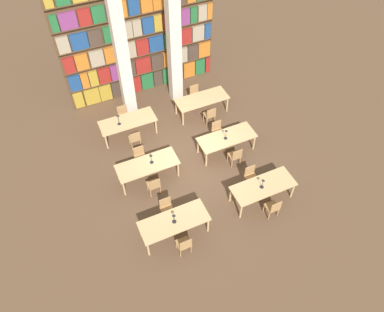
# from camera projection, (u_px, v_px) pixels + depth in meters

# --- Properties ---
(ground_plane) EXTENTS (40.00, 40.00, 0.00)m
(ground_plane) POSITION_uv_depth(u_px,v_px,m) (189.00, 163.00, 14.39)
(ground_plane) COLOR brown
(bookshelf_bank) EXTENTS (6.66, 0.35, 5.50)m
(bookshelf_bank) POSITION_uv_depth(u_px,v_px,m) (140.00, 38.00, 15.37)
(bookshelf_bank) COLOR brown
(bookshelf_bank) RESTS_ON ground_plane
(pillar_left) EXTENTS (0.48, 0.48, 6.00)m
(pillar_left) POSITION_uv_depth(u_px,v_px,m) (121.00, 50.00, 14.12)
(pillar_left) COLOR silver
(pillar_left) RESTS_ON ground_plane
(pillar_center) EXTENTS (0.48, 0.48, 6.00)m
(pillar_center) POSITION_uv_depth(u_px,v_px,m) (174.00, 37.00, 14.71)
(pillar_center) COLOR silver
(pillar_center) RESTS_ON ground_plane
(reading_table_0) EXTENTS (2.23, 0.90, 0.78)m
(reading_table_0) POSITION_uv_depth(u_px,v_px,m) (174.00, 222.00, 11.89)
(reading_table_0) COLOR tan
(reading_table_0) RESTS_ON ground_plane
(chair_0) EXTENTS (0.42, 0.40, 0.86)m
(chair_0) POSITION_uv_depth(u_px,v_px,m) (184.00, 244.00, 11.64)
(chair_0) COLOR tan
(chair_0) RESTS_ON ground_plane
(chair_1) EXTENTS (0.42, 0.40, 0.86)m
(chair_1) POSITION_uv_depth(u_px,v_px,m) (167.00, 208.00, 12.51)
(chair_1) COLOR tan
(chair_1) RESTS_ON ground_plane
(desk_lamp_0) EXTENTS (0.14, 0.14, 0.41)m
(desk_lamp_0) POSITION_uv_depth(u_px,v_px,m) (174.00, 217.00, 11.60)
(desk_lamp_0) COLOR #232328
(desk_lamp_0) RESTS_ON reading_table_0
(reading_table_1) EXTENTS (2.23, 0.90, 0.78)m
(reading_table_1) POSITION_uv_depth(u_px,v_px,m) (263.00, 187.00, 12.80)
(reading_table_1) COLOR tan
(reading_table_1) RESTS_ON ground_plane
(chair_2) EXTENTS (0.42, 0.40, 0.86)m
(chair_2) POSITION_uv_depth(u_px,v_px,m) (273.00, 207.00, 12.53)
(chair_2) COLOR tan
(chair_2) RESTS_ON ground_plane
(chair_3) EXTENTS (0.42, 0.40, 0.86)m
(chair_3) POSITION_uv_depth(u_px,v_px,m) (251.00, 176.00, 13.41)
(chair_3) COLOR tan
(chair_3) RESTS_ON ground_plane
(desk_lamp_1) EXTENTS (0.14, 0.14, 0.43)m
(desk_lamp_1) POSITION_uv_depth(u_px,v_px,m) (263.00, 182.00, 12.47)
(desk_lamp_1) COLOR #232328
(desk_lamp_1) RESTS_ON reading_table_1
(reading_table_2) EXTENTS (2.23, 0.90, 0.78)m
(reading_table_2) POSITION_uv_depth(u_px,v_px,m) (147.00, 166.00, 13.41)
(reading_table_2) COLOR tan
(reading_table_2) RESTS_ON ground_plane
(chair_4) EXTENTS (0.42, 0.40, 0.86)m
(chair_4) POSITION_uv_depth(u_px,v_px,m) (154.00, 185.00, 13.14)
(chair_4) COLOR tan
(chair_4) RESTS_ON ground_plane
(chair_5) EXTENTS (0.42, 0.40, 0.86)m
(chair_5) POSITION_uv_depth(u_px,v_px,m) (140.00, 156.00, 14.02)
(chair_5) COLOR tan
(chair_5) RESTS_ON ground_plane
(desk_lamp_2) EXTENTS (0.14, 0.14, 0.42)m
(desk_lamp_2) POSITION_uv_depth(u_px,v_px,m) (151.00, 157.00, 13.20)
(desk_lamp_2) COLOR #232328
(desk_lamp_2) RESTS_ON reading_table_2
(reading_table_3) EXTENTS (2.23, 0.90, 0.78)m
(reading_table_3) POSITION_uv_depth(u_px,v_px,m) (227.00, 138.00, 14.29)
(reading_table_3) COLOR tan
(reading_table_3) RESTS_ON ground_plane
(chair_6) EXTENTS (0.42, 0.40, 0.86)m
(chair_6) POSITION_uv_depth(u_px,v_px,m) (235.00, 156.00, 14.03)
(chair_6) COLOR tan
(chair_6) RESTS_ON ground_plane
(chair_7) EXTENTS (0.42, 0.40, 0.86)m
(chair_7) POSITION_uv_depth(u_px,v_px,m) (218.00, 130.00, 14.91)
(chair_7) COLOR tan
(chair_7) RESTS_ON ground_plane
(desk_lamp_3) EXTENTS (0.14, 0.14, 0.46)m
(desk_lamp_3) POSITION_uv_depth(u_px,v_px,m) (226.00, 133.00, 13.95)
(desk_lamp_3) COLOR #232328
(desk_lamp_3) RESTS_ON reading_table_3
(reading_table_4) EXTENTS (2.23, 0.90, 0.78)m
(reading_table_4) POSITION_uv_depth(u_px,v_px,m) (128.00, 122.00, 14.88)
(reading_table_4) COLOR tan
(reading_table_4) RESTS_ON ground_plane
(chair_8) EXTENTS (0.42, 0.40, 0.86)m
(chair_8) POSITION_uv_depth(u_px,v_px,m) (135.00, 138.00, 14.62)
(chair_8) COLOR tan
(chair_8) RESTS_ON ground_plane
(chair_9) EXTENTS (0.42, 0.40, 0.86)m
(chair_9) POSITION_uv_depth(u_px,v_px,m) (123.00, 115.00, 15.50)
(chair_9) COLOR tan
(chair_9) RESTS_ON ground_plane
(desk_lamp_4) EXTENTS (0.14, 0.14, 0.50)m
(desk_lamp_4) POSITION_uv_depth(u_px,v_px,m) (118.00, 118.00, 14.45)
(desk_lamp_4) COLOR #232328
(desk_lamp_4) RESTS_ON reading_table_4
(reading_table_5) EXTENTS (2.23, 0.90, 0.78)m
(reading_table_5) POSITION_uv_depth(u_px,v_px,m) (202.00, 100.00, 15.76)
(reading_table_5) COLOR tan
(reading_table_5) RESTS_ON ground_plane
(chair_10) EXTENTS (0.42, 0.40, 0.86)m
(chair_10) POSITION_uv_depth(u_px,v_px,m) (210.00, 115.00, 15.51)
(chair_10) COLOR tan
(chair_10) RESTS_ON ground_plane
(chair_11) EXTENTS (0.42, 0.40, 0.86)m
(chair_11) POSITION_uv_depth(u_px,v_px,m) (195.00, 94.00, 16.38)
(chair_11) COLOR tan
(chair_11) RESTS_ON ground_plane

